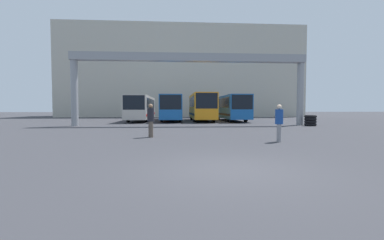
# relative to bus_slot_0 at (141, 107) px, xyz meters

# --- Properties ---
(ground_plane) EXTENTS (200.00, 200.00, 0.00)m
(ground_plane) POSITION_rel_bus_slot_0_xyz_m (5.60, -25.90, -1.73)
(ground_plane) COLOR #38383D
(building_backdrop) EXTENTS (44.04, 12.00, 16.35)m
(building_backdrop) POSITION_rel_bus_slot_0_xyz_m (5.60, 18.41, 6.45)
(building_backdrop) COLOR #B7B2A3
(building_backdrop) RESTS_ON ground
(overhead_gantry) EXTENTS (21.01, 0.80, 6.46)m
(overhead_gantry) POSITION_rel_bus_slot_0_xyz_m (5.60, -9.10, 3.54)
(overhead_gantry) COLOR gray
(overhead_gantry) RESTS_ON ground
(bus_slot_0) EXTENTS (2.44, 11.71, 2.99)m
(bus_slot_0) POSITION_rel_bus_slot_0_xyz_m (0.00, 0.00, 0.00)
(bus_slot_0) COLOR beige
(bus_slot_0) RESTS_ON ground
(bus_slot_1) EXTENTS (2.46, 12.06, 3.04)m
(bus_slot_1) POSITION_rel_bus_slot_0_xyz_m (3.73, 0.17, 0.03)
(bus_slot_1) COLOR #1959A5
(bus_slot_1) RESTS_ON ground
(bus_slot_2) EXTENTS (2.52, 10.25, 3.26)m
(bus_slot_2) POSITION_rel_bus_slot_0_xyz_m (7.47, -0.73, 0.15)
(bus_slot_2) COLOR orange
(bus_slot_2) RESTS_ON ground
(bus_slot_3) EXTENTS (2.47, 11.02, 3.08)m
(bus_slot_3) POSITION_rel_bus_slot_0_xyz_m (11.20, -0.34, 0.05)
(bus_slot_3) COLOR #1959A5
(bus_slot_3) RESTS_ON ground
(pedestrian_far_center) EXTENTS (0.38, 0.38, 1.81)m
(pedestrian_far_center) POSITION_rel_bus_slot_0_xyz_m (2.87, -18.30, -0.77)
(pedestrian_far_center) COLOR brown
(pedestrian_far_center) RESTS_ON ground
(pedestrian_near_center) EXTENTS (0.36, 0.36, 1.75)m
(pedestrian_near_center) POSITION_rel_bus_slot_0_xyz_m (9.04, -20.60, -0.80)
(pedestrian_near_center) COLOR gray
(pedestrian_near_center) RESTS_ON ground
(tire_stack) EXTENTS (1.04, 1.04, 0.96)m
(tire_stack) POSITION_rel_bus_slot_0_xyz_m (16.23, -10.21, -1.25)
(tire_stack) COLOR black
(tire_stack) RESTS_ON ground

